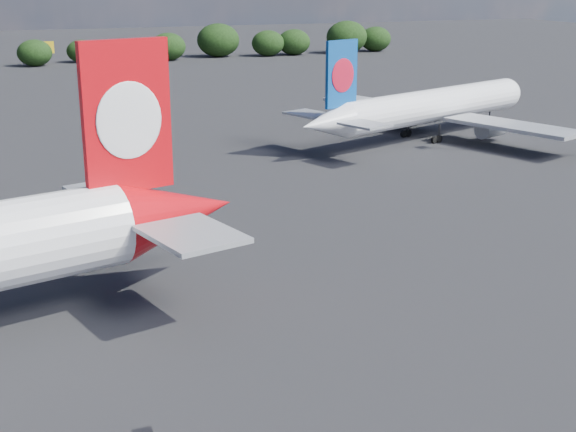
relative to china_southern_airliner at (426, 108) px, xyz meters
name	(u,v)px	position (x,y,z in m)	size (l,w,h in m)	color
ground	(8,181)	(-55.38, -4.60, -4.42)	(500.00, 500.00, 0.00)	black
china_southern_airliner	(426,108)	(0.00, 0.00, 0.00)	(42.85, 41.23, 14.51)	white
billboard_yellow	(44,48)	(-43.38, 117.40, -0.55)	(5.00, 0.30, 5.50)	yellow
horizon_treeline	(25,49)	(-48.06, 115.21, -0.44)	(202.41, 15.22, 9.33)	black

